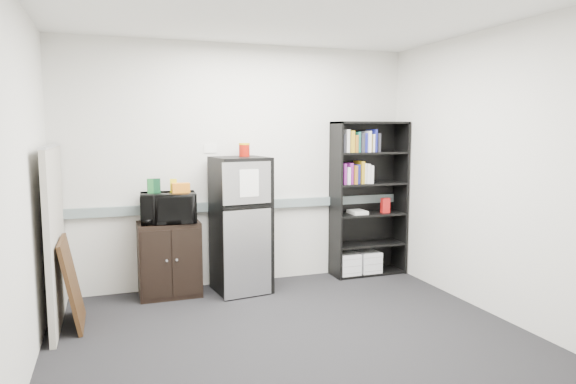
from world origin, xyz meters
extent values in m
plane|color=black|center=(0.00, 0.00, 0.00)|extent=(4.00, 4.00, 0.00)
cube|color=silver|center=(0.00, 1.75, 1.35)|extent=(4.00, 0.02, 2.70)
cube|color=silver|center=(2.00, 0.00, 1.35)|extent=(0.02, 3.50, 2.70)
cube|color=silver|center=(-2.00, 0.00, 1.35)|extent=(0.02, 3.50, 2.70)
cube|color=white|center=(0.00, 0.00, 2.70)|extent=(4.00, 3.50, 0.02)
cube|color=slate|center=(0.00, 1.72, 0.90)|extent=(3.92, 0.05, 0.10)
cube|color=white|center=(-0.35, 1.74, 1.55)|extent=(0.14, 0.00, 0.10)
cube|color=black|center=(1.09, 1.56, 0.93)|extent=(0.02, 0.34, 1.85)
cube|color=black|center=(1.97, 1.56, 0.93)|extent=(0.02, 0.34, 1.85)
cube|color=black|center=(1.53, 1.72, 0.93)|extent=(0.90, 0.02, 1.85)
cube|color=black|center=(1.53, 1.56, 1.84)|extent=(0.90, 0.34, 0.02)
cube|color=black|center=(1.53, 1.56, 0.02)|extent=(0.85, 0.32, 0.03)
cube|color=black|center=(1.53, 1.56, 0.37)|extent=(0.85, 0.32, 0.03)
cube|color=black|center=(1.53, 1.56, 0.74)|extent=(0.85, 0.32, 0.02)
cube|color=black|center=(1.53, 1.56, 1.11)|extent=(0.85, 0.32, 0.02)
cube|color=black|center=(1.53, 1.56, 1.48)|extent=(0.85, 0.32, 0.02)
cube|color=silver|center=(1.25, 1.55, 0.16)|extent=(0.25, 0.30, 0.25)
cube|color=silver|center=(1.53, 1.55, 0.16)|extent=(0.25, 0.30, 0.25)
cube|color=#A6A194|center=(-1.90, 1.08, 0.80)|extent=(0.05, 1.30, 1.60)
cube|color=#B2B2B7|center=(-1.90, 1.08, 1.61)|extent=(0.06, 1.30, 0.02)
cube|color=black|center=(-0.85, 1.50, 0.40)|extent=(0.64, 0.40, 0.79)
cube|color=black|center=(-1.00, 1.30, 0.40)|extent=(0.29, 0.01, 0.70)
cube|color=black|center=(-0.70, 1.30, 0.40)|extent=(0.29, 0.01, 0.70)
cylinder|color=#B2B2B7|center=(-0.90, 1.29, 0.44)|extent=(0.02, 0.02, 0.02)
cylinder|color=#B2B2B7|center=(-0.80, 1.29, 0.44)|extent=(0.02, 0.02, 0.02)
imported|color=black|center=(-0.85, 1.48, 0.95)|extent=(0.58, 0.41, 0.31)
cube|color=#1A5D27|center=(-1.02, 1.52, 1.18)|extent=(0.07, 0.05, 0.15)
cube|color=#0D391E|center=(-0.96, 1.52, 1.18)|extent=(0.07, 0.05, 0.15)
cube|color=yellow|center=(-0.79, 1.52, 1.17)|extent=(0.08, 0.06, 0.14)
cube|color=orange|center=(-0.72, 1.47, 1.15)|extent=(0.18, 0.10, 0.10)
cube|color=black|center=(-0.09, 1.43, 0.72)|extent=(0.62, 0.62, 1.45)
cube|color=#B9B8BE|center=(-0.09, 1.14, 1.21)|extent=(0.52, 0.09, 0.43)
cube|color=#B9B8BE|center=(-0.09, 1.14, 0.48)|extent=(0.52, 0.09, 0.93)
cube|color=black|center=(-0.09, 1.13, 0.97)|extent=(0.52, 0.08, 0.03)
cube|color=white|center=(-0.07, 1.13, 1.21)|extent=(0.21, 0.03, 0.28)
cube|color=black|center=(-0.09, 1.43, 1.46)|extent=(0.62, 0.62, 0.02)
cylinder|color=#9D1207|center=(-0.01, 1.55, 1.54)|extent=(0.12, 0.12, 0.15)
cylinder|color=gold|center=(-0.01, 1.55, 1.62)|extent=(0.12, 0.12, 0.02)
cube|color=black|center=(-1.77, 0.93, 0.40)|extent=(0.18, 0.63, 0.80)
cube|color=beige|center=(-1.75, 0.93, 0.40)|extent=(0.13, 0.53, 0.67)
camera|label=1|loc=(-1.42, -3.90, 1.76)|focal=32.00mm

